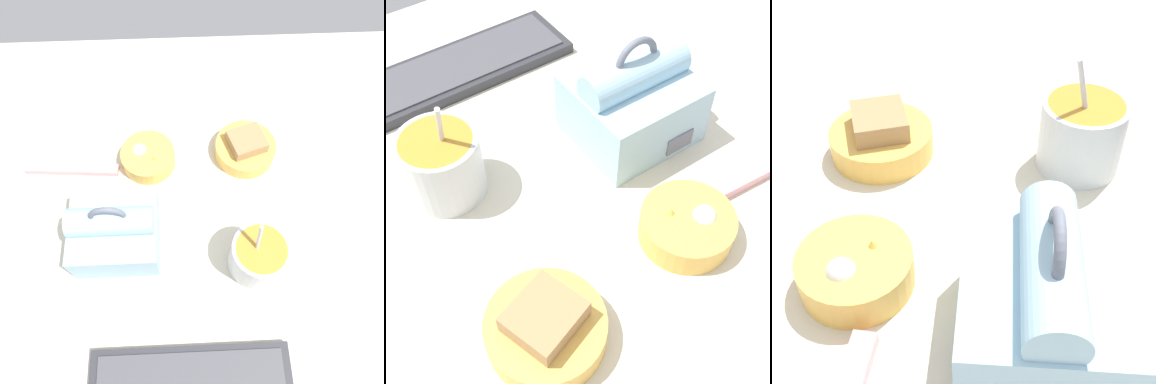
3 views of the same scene
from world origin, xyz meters
TOP-DOWN VIEW (x-y plane):
  - desk_surface at (0.00, 0.00)cm, footprint 140.00×110.00cm
  - keyboard at (2.58, 31.56)cm, footprint 35.73×12.47cm
  - lunch_bag at (16.24, 4.26)cm, footprint 16.67×15.52cm
  - soup_cup at (-11.20, 10.10)cm, footprint 10.88×10.88cm
  - bento_bowl_sandwich at (-11.88, -16.13)cm, footprint 13.78×13.78cm
  - bento_bowl_snacks at (10.36, -14.69)cm, footprint 12.12×12.12cm
  - chopstick_case at (27.81, -13.17)cm, footprint 21.20×3.96cm

SIDE VIEW (x-z plane):
  - desk_surface at x=0.00cm, z-range 0.00..2.00cm
  - chopstick_case at x=27.81cm, z-range 2.00..3.60cm
  - keyboard at x=2.58cm, z-range 1.97..4.07cm
  - bento_bowl_snacks at x=10.36cm, z-range 1.58..6.91cm
  - bento_bowl_sandwich at x=-11.88cm, z-range 1.17..7.70cm
  - soup_cup at x=-11.20cm, z-range -0.97..14.92cm
  - lunch_bag at x=16.24cm, z-range -0.55..16.38cm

